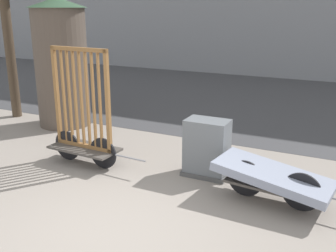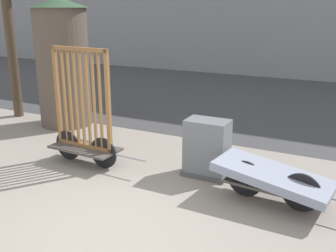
{
  "view_description": "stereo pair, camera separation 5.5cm",
  "coord_description": "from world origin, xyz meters",
  "px_view_note": "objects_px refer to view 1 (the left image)",
  "views": [
    {
      "loc": [
        2.79,
        -3.77,
        2.92
      ],
      "look_at": [
        0.0,
        1.87,
        1.0
      ],
      "focal_mm": 42.0,
      "sensor_mm": 36.0,
      "label": 1
    },
    {
      "loc": [
        2.84,
        -3.75,
        2.92
      ],
      "look_at": [
        0.0,
        1.87,
        1.0
      ],
      "focal_mm": 42.0,
      "sensor_mm": 36.0,
      "label": 2
    }
  ],
  "objects_px": {
    "utility_cabinet": "(207,150)",
    "advertising_column": "(61,62)",
    "bike_cart_with_bedframe": "(83,126)",
    "bike_cart_with_mattress": "(273,178)"
  },
  "relations": [
    {
      "from": "advertising_column",
      "to": "bike_cart_with_mattress",
      "type": "bearing_deg",
      "value": -18.87
    },
    {
      "from": "bike_cart_with_bedframe",
      "to": "bike_cart_with_mattress",
      "type": "height_order",
      "value": "bike_cart_with_bedframe"
    },
    {
      "from": "bike_cart_with_bedframe",
      "to": "utility_cabinet",
      "type": "xyz_separation_m",
      "value": [
        2.29,
        0.54,
        -0.29
      ]
    },
    {
      "from": "utility_cabinet",
      "to": "advertising_column",
      "type": "height_order",
      "value": "advertising_column"
    },
    {
      "from": "bike_cart_with_mattress",
      "to": "bike_cart_with_bedframe",
      "type": "bearing_deg",
      "value": -173.09
    },
    {
      "from": "bike_cart_with_bedframe",
      "to": "bike_cart_with_mattress",
      "type": "xyz_separation_m",
      "value": [
        3.57,
        -0.0,
        -0.35
      ]
    },
    {
      "from": "bike_cart_with_bedframe",
      "to": "utility_cabinet",
      "type": "distance_m",
      "value": 2.37
    },
    {
      "from": "bike_cart_with_bedframe",
      "to": "utility_cabinet",
      "type": "height_order",
      "value": "bike_cart_with_bedframe"
    },
    {
      "from": "bike_cart_with_bedframe",
      "to": "bike_cart_with_mattress",
      "type": "distance_m",
      "value": 3.59
    },
    {
      "from": "bike_cart_with_bedframe",
      "to": "advertising_column",
      "type": "distance_m",
      "value": 3.01
    }
  ]
}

